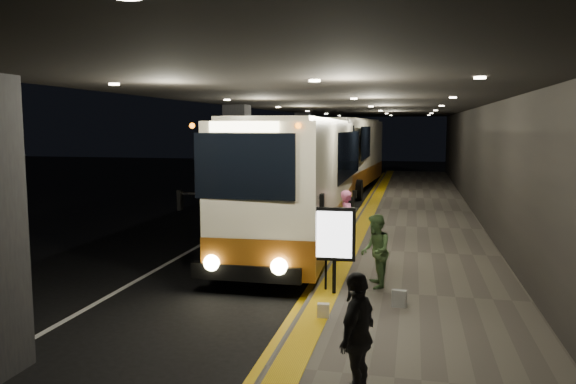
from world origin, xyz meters
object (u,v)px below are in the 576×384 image
(passenger_boarding, at_px, (347,221))
(info_sign, at_px, (335,236))
(passenger_waiting_green, at_px, (375,251))
(bag_plain, at_px, (323,311))
(coach_second, at_px, (345,158))
(stanchion_post, at_px, (326,267))
(bag_polka, at_px, (399,298))
(passenger_waiting_grey, at_px, (357,335))
(coach_main, at_px, (300,186))

(passenger_boarding, height_order, info_sign, info_sign)
(passenger_waiting_green, bearing_deg, bag_plain, -28.77)
(passenger_boarding, bearing_deg, coach_second, -6.59)
(passenger_boarding, distance_m, stanchion_post, 3.85)
(coach_second, bearing_deg, passenger_boarding, -79.29)
(bag_polka, relative_size, info_sign, 0.18)
(bag_polka, bearing_deg, coach_second, 99.73)
(coach_second, xyz_separation_m, info_sign, (2.18, -20.10, -0.51))
(passenger_waiting_grey, xyz_separation_m, bag_plain, (-0.90, 2.93, -0.71))
(coach_main, distance_m, info_sign, 6.01)
(passenger_waiting_green, height_order, stanchion_post, passenger_waiting_green)
(passenger_waiting_green, distance_m, passenger_waiting_grey, 5.15)
(coach_second, bearing_deg, bag_polka, -76.62)
(coach_main, xyz_separation_m, bag_plain, (1.88, -7.23, -1.52))
(stanchion_post, bearing_deg, bag_polka, -27.75)
(passenger_boarding, height_order, passenger_waiting_green, passenger_boarding)
(stanchion_post, bearing_deg, passenger_boarding, 89.81)
(bag_plain, height_order, stanchion_post, stanchion_post)
(passenger_waiting_grey, bearing_deg, bag_polka, -171.00)
(bag_plain, bearing_deg, passenger_waiting_green, 70.47)
(passenger_waiting_grey, bearing_deg, passenger_waiting_green, -163.20)
(passenger_waiting_grey, bearing_deg, coach_second, -157.25)
(passenger_boarding, xyz_separation_m, passenger_waiting_grey, (1.12, -8.54, -0.02))
(coach_second, xyz_separation_m, stanchion_post, (1.97, -19.85, -1.23))
(bag_plain, xyz_separation_m, info_sign, (-0.02, 1.53, 1.10))
(coach_second, xyz_separation_m, passenger_waiting_grey, (3.10, -24.55, -0.90))
(passenger_waiting_grey, relative_size, bag_plain, 6.19)
(info_sign, bearing_deg, stanchion_post, 128.88)
(bag_polka, distance_m, info_sign, 1.83)
(passenger_waiting_green, height_order, bag_polka, passenger_waiting_green)
(passenger_boarding, distance_m, bag_polka, 4.97)
(coach_main, relative_size, bag_polka, 35.91)
(coach_main, relative_size, stanchion_post, 11.88)
(info_sign, height_order, stanchion_post, info_sign)
(coach_main, bearing_deg, stanchion_post, -75.57)
(coach_second, bearing_deg, stanchion_post, -80.68)
(coach_main, distance_m, coach_second, 14.40)
(coach_main, height_order, stanchion_post, coach_main)
(passenger_waiting_grey, xyz_separation_m, info_sign, (-0.92, 4.46, 0.40))
(bag_polka, xyz_separation_m, bag_plain, (-1.35, -0.95, -0.03))
(bag_plain, bearing_deg, info_sign, 90.57)
(coach_main, distance_m, passenger_waiting_green, 5.74)
(coach_second, relative_size, bag_polka, 37.47)
(coach_second, distance_m, bag_polka, 21.04)
(passenger_waiting_grey, height_order, stanchion_post, passenger_waiting_grey)
(coach_main, height_order, passenger_waiting_grey, coach_main)
(info_sign, bearing_deg, passenger_boarding, 90.42)
(passenger_boarding, height_order, passenger_waiting_grey, passenger_boarding)
(bag_polka, xyz_separation_m, stanchion_post, (-1.57, 0.83, 0.34))
(passenger_boarding, relative_size, passenger_waiting_grey, 1.03)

